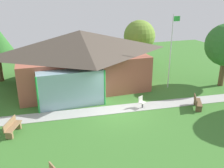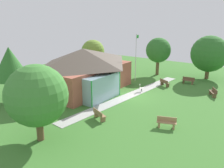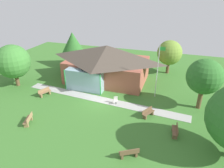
{
  "view_description": "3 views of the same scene",
  "coord_description": "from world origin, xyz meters",
  "px_view_note": "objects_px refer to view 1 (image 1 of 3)",
  "views": [
    {
      "loc": [
        -5.19,
        -14.48,
        7.77
      ],
      "look_at": [
        0.23,
        1.99,
        1.34
      ],
      "focal_mm": 39.85,
      "sensor_mm": 36.0,
      "label": 1
    },
    {
      "loc": [
        -20.7,
        -12.05,
        8.35
      ],
      "look_at": [
        -0.34,
        2.61,
        1.01
      ],
      "focal_mm": 37.43,
      "sensor_mm": 36.0,
      "label": 2
    },
    {
      "loc": [
        7.48,
        -18.17,
        11.56
      ],
      "look_at": [
        0.54,
        2.69,
        1.07
      ],
      "focal_mm": 32.4,
      "sensor_mm": 36.0,
      "label": 3
    }
  ],
  "objects_px": {
    "bench_mid_right": "(197,103)",
    "bench_mid_left": "(12,127)",
    "patio_chair_lawn_spare": "(142,102)",
    "flagpole": "(171,49)",
    "tree_behind_pavilion_right": "(139,36)",
    "pavilion": "(80,58)"
  },
  "relations": [
    {
      "from": "bench_mid_left",
      "to": "pavilion",
      "type": "bearing_deg",
      "value": 162.91
    },
    {
      "from": "pavilion",
      "to": "tree_behind_pavilion_right",
      "type": "height_order",
      "value": "tree_behind_pavilion_right"
    },
    {
      "from": "bench_mid_left",
      "to": "tree_behind_pavilion_right",
      "type": "distance_m",
      "value": 17.9
    },
    {
      "from": "flagpole",
      "to": "bench_mid_left",
      "type": "bearing_deg",
      "value": -163.07
    },
    {
      "from": "flagpole",
      "to": "bench_mid_right",
      "type": "height_order",
      "value": "flagpole"
    },
    {
      "from": "pavilion",
      "to": "bench_mid_left",
      "type": "xyz_separation_m",
      "value": [
        -5.42,
        -6.53,
        -2.1
      ]
    },
    {
      "from": "flagpole",
      "to": "tree_behind_pavilion_right",
      "type": "distance_m",
      "value": 8.03
    },
    {
      "from": "patio_chair_lawn_spare",
      "to": "bench_mid_right",
      "type": "bearing_deg",
      "value": 133.65
    },
    {
      "from": "patio_chair_lawn_spare",
      "to": "tree_behind_pavilion_right",
      "type": "distance_m",
      "value": 12.23
    },
    {
      "from": "pavilion",
      "to": "flagpole",
      "type": "xyz_separation_m",
      "value": [
        7.04,
        -2.74,
        0.87
      ]
    },
    {
      "from": "bench_mid_right",
      "to": "bench_mid_left",
      "type": "distance_m",
      "value": 12.31
    },
    {
      "from": "bench_mid_right",
      "to": "patio_chair_lawn_spare",
      "type": "xyz_separation_m",
      "value": [
        -3.72,
        1.25,
        0.01
      ]
    },
    {
      "from": "flagpole",
      "to": "tree_behind_pavilion_right",
      "type": "height_order",
      "value": "flagpole"
    },
    {
      "from": "flagpole",
      "to": "bench_mid_right",
      "type": "bearing_deg",
      "value": -92.13
    },
    {
      "from": "bench_mid_left",
      "to": "tree_behind_pavilion_right",
      "type": "bearing_deg",
      "value": 154.34
    },
    {
      "from": "pavilion",
      "to": "bench_mid_right",
      "type": "xyz_separation_m",
      "value": [
        6.88,
        -7.0,
        -2.1
      ]
    },
    {
      "from": "tree_behind_pavilion_right",
      "to": "flagpole",
      "type": "bearing_deg",
      "value": -95.3
    },
    {
      "from": "flagpole",
      "to": "patio_chair_lawn_spare",
      "type": "bearing_deg",
      "value": -142.16
    },
    {
      "from": "pavilion",
      "to": "tree_behind_pavilion_right",
      "type": "xyz_separation_m",
      "value": [
        7.78,
        5.25,
        0.62
      ]
    },
    {
      "from": "pavilion",
      "to": "bench_mid_left",
      "type": "distance_m",
      "value": 8.74
    },
    {
      "from": "flagpole",
      "to": "tree_behind_pavilion_right",
      "type": "bearing_deg",
      "value": 84.7
    },
    {
      "from": "bench_mid_right",
      "to": "tree_behind_pavilion_right",
      "type": "bearing_deg",
      "value": -154.95
    }
  ]
}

